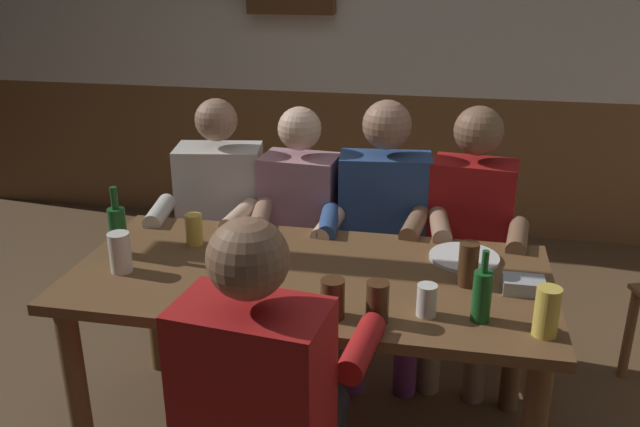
{
  "coord_description": "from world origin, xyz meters",
  "views": [
    {
      "loc": [
        0.47,
        -2.11,
        1.82
      ],
      "look_at": [
        0.0,
        0.25,
        0.88
      ],
      "focal_mm": 37.97,
      "sensor_mm": 36.0,
      "label": 1
    }
  ],
  "objects": [
    {
      "name": "bottle_0",
      "position": [
        0.6,
        -0.17,
        0.81
      ],
      "size": [
        0.06,
        0.06,
        0.24
      ],
      "color": "#195923",
      "rests_on": "dining_table"
    },
    {
      "name": "person_3",
      "position": [
        0.58,
        0.69,
        0.67
      ],
      "size": [
        0.53,
        0.54,
        1.21
      ],
      "rotation": [
        0.0,
        0.0,
        3.02
      ],
      "color": "#AD1919",
      "rests_on": "ground_plane"
    },
    {
      "name": "pint_glass_4",
      "position": [
        -0.5,
        0.22,
        0.79
      ],
      "size": [
        0.07,
        0.07,
        0.13
      ],
      "primitive_type": "cylinder",
      "color": "#E5C64C",
      "rests_on": "dining_table"
    },
    {
      "name": "person_2",
      "position": [
        0.2,
        0.69,
        0.67
      ],
      "size": [
        0.57,
        0.56,
        1.22
      ],
      "rotation": [
        0.0,
        0.0,
        3.25
      ],
      "color": "#2D4C84",
      "rests_on": "ground_plane"
    },
    {
      "name": "pint_glass_3",
      "position": [
        0.43,
        -0.17,
        0.78
      ],
      "size": [
        0.07,
        0.07,
        0.11
      ],
      "primitive_type": "cylinder",
      "color": "white",
      "rests_on": "dining_table"
    },
    {
      "name": "person_0",
      "position": [
        -0.57,
        0.7,
        0.66
      ],
      "size": [
        0.57,
        0.59,
        1.19
      ],
      "rotation": [
        0.0,
        0.0,
        3.31
      ],
      "color": "silver",
      "rests_on": "ground_plane"
    },
    {
      "name": "condiment_caddy",
      "position": [
        0.75,
        0.05,
        0.75
      ],
      "size": [
        0.14,
        0.1,
        0.05
      ],
      "primitive_type": "cube",
      "color": "#B2B7BC",
      "rests_on": "dining_table"
    },
    {
      "name": "person_4",
      "position": [
        0.01,
        -0.59,
        0.67
      ],
      "size": [
        0.57,
        0.57,
        1.21
      ],
      "rotation": [
        0.0,
        0.0,
        -0.12
      ],
      "color": "#AD1919",
      "rests_on": "ground_plane"
    },
    {
      "name": "pint_glass_6",
      "position": [
        0.56,
        0.07,
        0.8
      ],
      "size": [
        0.07,
        0.07,
        0.16
      ],
      "primitive_type": "cylinder",
      "color": "#4C2D19",
      "rests_on": "dining_table"
    },
    {
      "name": "dining_table",
      "position": [
        0.0,
        0.05,
        0.62
      ],
      "size": [
        1.73,
        0.83,
        0.72
      ],
      "color": "brown",
      "rests_on": "ground_plane"
    },
    {
      "name": "pint_glass_0",
      "position": [
        -0.67,
        -0.07,
        0.8
      ],
      "size": [
        0.08,
        0.08,
        0.15
      ],
      "primitive_type": "cylinder",
      "color": "white",
      "rests_on": "dining_table"
    },
    {
      "name": "bottle_1",
      "position": [
        -0.75,
        0.07,
        0.83
      ],
      "size": [
        0.07,
        0.07,
        0.27
      ],
      "color": "#195923",
      "rests_on": "dining_table"
    },
    {
      "name": "plate_0",
      "position": [
        0.55,
        0.28,
        0.73
      ],
      "size": [
        0.26,
        0.26,
        0.01
      ],
      "primitive_type": "cylinder",
      "color": "white",
      "rests_on": "dining_table"
    },
    {
      "name": "person_1",
      "position": [
        -0.2,
        0.69,
        0.64
      ],
      "size": [
        0.5,
        0.54,
        1.17
      ],
      "rotation": [
        0.0,
        0.0,
        3.06
      ],
      "color": "#B78493",
      "rests_on": "ground_plane"
    },
    {
      "name": "pint_glass_5",
      "position": [
        0.79,
        -0.22,
        0.8
      ],
      "size": [
        0.08,
        0.08,
        0.16
      ],
      "primitive_type": "cylinder",
      "color": "#E5C64C",
      "rests_on": "dining_table"
    },
    {
      "name": "pint_glass_2",
      "position": [
        0.28,
        -0.24,
        0.79
      ],
      "size": [
        0.07,
        0.07,
        0.13
      ],
      "primitive_type": "cylinder",
      "color": "#4C2D19",
      "rests_on": "dining_table"
    },
    {
      "name": "pint_glass_1",
      "position": [
        0.14,
        -0.24,
        0.79
      ],
      "size": [
        0.08,
        0.08,
        0.13
      ],
      "primitive_type": "cylinder",
      "color": "#4C2D19",
      "rests_on": "dining_table"
    },
    {
      "name": "back_wall_wainscot",
      "position": [
        0.0,
        2.37,
        0.47
      ],
      "size": [
        6.3,
        0.12,
        0.93
      ],
      "primitive_type": "cube",
      "color": "brown",
      "rests_on": "ground_plane"
    }
  ]
}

